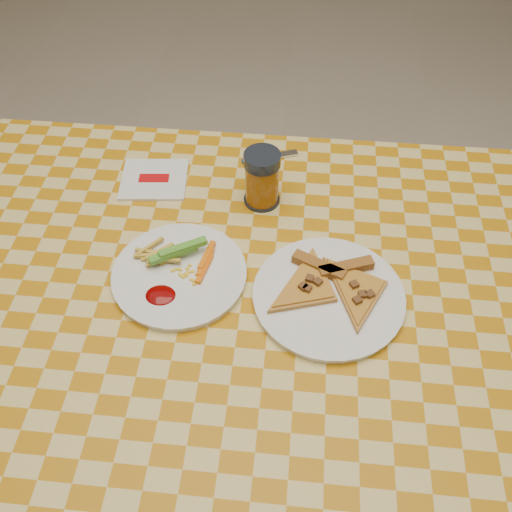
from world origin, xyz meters
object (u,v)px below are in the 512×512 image
object	(u,v)px
drink_glass	(262,179)
plate_left	(180,275)
table	(245,305)
plate_right	(328,297)

from	to	relation	value
drink_glass	plate_left	bearing A→B (deg)	-121.18
table	plate_right	distance (m)	0.18
plate_right	drink_glass	size ratio (longest dim) A/B	2.20
plate_left	drink_glass	size ratio (longest dim) A/B	2.01
table	drink_glass	size ratio (longest dim) A/B	10.50
table	plate_right	world-z (taller)	plate_right
plate_left	plate_right	distance (m)	0.28
plate_right	plate_left	bearing A→B (deg)	175.16
table	plate_left	world-z (taller)	plate_left
plate_right	drink_glass	distance (m)	0.29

